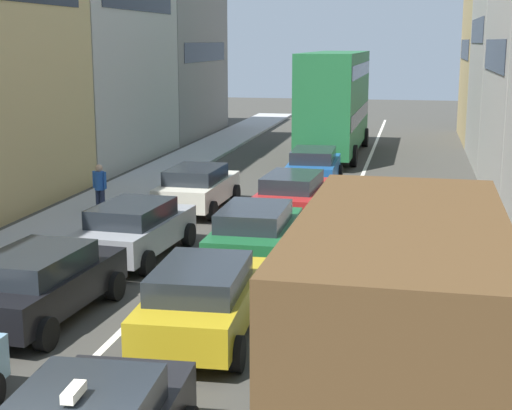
% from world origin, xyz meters
% --- Properties ---
extents(sidewalk_left, '(2.60, 64.00, 0.14)m').
position_xyz_m(sidewalk_left, '(-6.70, 20.00, 0.07)').
color(sidewalk_left, '#A7A7A7').
rests_on(sidewalk_left, ground).
extents(lane_stripe_left, '(0.16, 60.00, 0.01)m').
position_xyz_m(lane_stripe_left, '(-1.70, 20.00, 0.01)').
color(lane_stripe_left, silver).
rests_on(lane_stripe_left, ground).
extents(lane_stripe_right, '(0.16, 60.00, 0.01)m').
position_xyz_m(lane_stripe_right, '(1.70, 20.00, 0.01)').
color(lane_stripe_right, silver).
rests_on(lane_stripe_right, ground).
extents(removalist_box_truck, '(2.81, 7.74, 3.58)m').
position_xyz_m(removalist_box_truck, '(3.70, 3.48, 1.97)').
color(removalist_box_truck, '#1E5933').
rests_on(removalist_box_truck, ground).
extents(sedan_centre_lane_second, '(2.22, 4.38, 1.49)m').
position_xyz_m(sedan_centre_lane_second, '(-0.04, 7.16, 0.80)').
color(sedan_centre_lane_second, '#B29319').
rests_on(sedan_centre_lane_second, ground).
extents(wagon_left_lane_second, '(2.28, 4.40, 1.49)m').
position_xyz_m(wagon_left_lane_second, '(-3.53, 7.44, 0.80)').
color(wagon_left_lane_second, black).
rests_on(wagon_left_lane_second, ground).
extents(hatchback_centre_lane_third, '(2.07, 4.31, 1.49)m').
position_xyz_m(hatchback_centre_lane_third, '(-0.10, 12.40, 0.80)').
color(hatchback_centre_lane_third, '#19592D').
rests_on(hatchback_centre_lane_third, ground).
extents(sedan_left_lane_third, '(2.29, 4.41, 1.49)m').
position_xyz_m(sedan_left_lane_third, '(-3.27, 12.19, 0.80)').
color(sedan_left_lane_third, gray).
rests_on(sedan_left_lane_third, ground).
extents(coupe_centre_lane_fourth, '(2.27, 4.40, 1.49)m').
position_xyz_m(coupe_centre_lane_fourth, '(0.08, 17.43, 0.80)').
color(coupe_centre_lane_fourth, '#A51E1E').
rests_on(coupe_centre_lane_fourth, ground).
extents(sedan_left_lane_fourth, '(2.15, 4.34, 1.49)m').
position_xyz_m(sedan_left_lane_fourth, '(-3.27, 18.13, 0.80)').
color(sedan_left_lane_fourth, beige).
rests_on(sedan_left_lane_fourth, ground).
extents(sedan_centre_lane_fifth, '(2.16, 4.35, 1.49)m').
position_xyz_m(sedan_centre_lane_fifth, '(-0.02, 23.25, 0.80)').
color(sedan_centre_lane_fifth, '#194C8C').
rests_on(sedan_centre_lane_fifth, ground).
extents(sedan_right_lane_behind_truck, '(2.11, 4.33, 1.49)m').
position_xyz_m(sedan_right_lane_behind_truck, '(3.37, 10.41, 0.80)').
color(sedan_right_lane_behind_truck, silver).
rests_on(sedan_right_lane_behind_truck, ground).
extents(bus_mid_queue_primary, '(2.88, 10.52, 5.06)m').
position_xyz_m(bus_mid_queue_primary, '(-0.09, 31.55, 2.83)').
color(bus_mid_queue_primary, '#1E6033').
rests_on(bus_mid_queue_primary, ground).
extents(pedestrian_far_sidewalk, '(0.52, 0.34, 1.66)m').
position_xyz_m(pedestrian_far_sidewalk, '(-6.23, 16.89, 0.95)').
color(pedestrian_far_sidewalk, '#262D47').
rests_on(pedestrian_far_sidewalk, ground).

